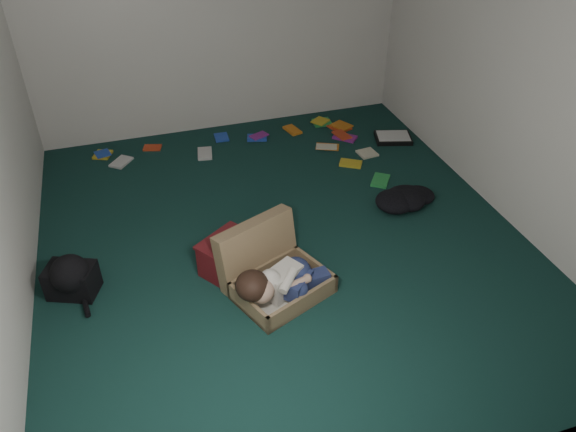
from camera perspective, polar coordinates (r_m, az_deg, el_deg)
floor at (r=4.81m, az=-0.54°, el=-2.38°), size 4.50×4.50×0.00m
wall_back at (r=6.19m, az=-7.17°, el=19.94°), size 4.50×0.00×4.50m
wall_front at (r=2.43m, az=15.43°, el=-9.64°), size 4.50×0.00×4.50m
wall_right at (r=5.05m, az=22.32°, el=13.86°), size 0.00×4.50×4.50m
suitcase at (r=4.27m, az=-1.70°, el=-5.59°), size 0.88×0.87×0.50m
person at (r=4.12m, az=-0.72°, el=-6.63°), size 0.76×0.40×0.31m
maroon_bin at (r=4.43m, az=-6.01°, el=-4.06°), size 0.54×0.52×0.29m
backpack at (r=4.53m, az=-21.12°, el=-6.00°), size 0.54×0.50×0.26m
clothing_pile at (r=5.26m, az=12.18°, el=1.56°), size 0.51×0.43×0.16m
paper_tray at (r=6.40m, az=10.63°, el=7.83°), size 0.45×0.39×0.05m
book_scatter at (r=6.16m, az=-1.77°, el=7.10°), size 2.89×1.61×0.02m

